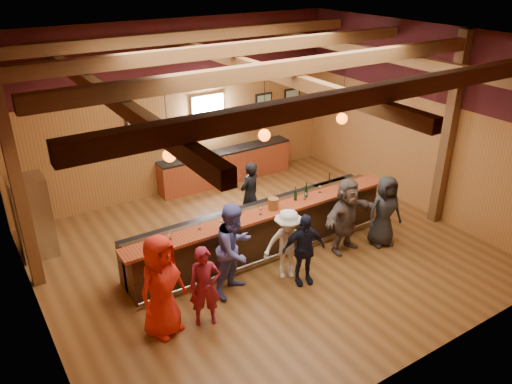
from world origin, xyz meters
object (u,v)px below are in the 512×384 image
customer_white (288,244)px  customer_dark (385,211)px  bar_counter (260,229)px  customer_denim (235,249)px  stainless_fridge (33,217)px  bottle_a (296,195)px  back_bar_cabinet (226,166)px  customer_orange (161,286)px  customer_redvest (205,287)px  customer_brown (347,216)px  customer_navy (304,249)px  ice_bucket (273,204)px  bartender (250,195)px

customer_white → customer_dark: size_ratio=0.92×
bar_counter → customer_denim: size_ratio=3.39×
customer_white → stainless_fridge: bearing=160.9°
stainless_fridge → bottle_a: bearing=-28.7°
back_bar_cabinet → customer_orange: customer_orange is taller
customer_redvest → customer_brown: size_ratio=0.89×
customer_white → customer_navy: customer_navy is taller
stainless_fridge → ice_bucket: stainless_fridge is taller
ice_bucket → bottle_a: (0.64, 0.09, 0.00)m
customer_redvest → customer_brown: customer_brown is taller
customer_white → ice_bucket: (0.22, 0.82, 0.48)m
back_bar_cabinet → bottle_a: size_ratio=12.65×
bar_counter → customer_navy: size_ratio=4.20×
ice_bucket → bottle_a: 0.64m
customer_white → ice_bucket: 0.98m
bar_counter → customer_denim: 1.61m
customer_dark → customer_orange: bearing=-166.0°
customer_redvest → bartender: bearing=66.5°
customer_redvest → ice_bucket: 2.56m
bar_counter → ice_bucket: bearing=-69.6°
customer_orange → customer_redvest: bearing=-35.3°
stainless_fridge → customer_brown: bearing=-31.3°
customer_denim → ice_bucket: 1.51m
bar_counter → customer_redvest: (-2.11, -1.49, 0.23)m
customer_redvest → bartender: (2.50, 2.54, 0.06)m
customer_white → bartender: size_ratio=0.93×
customer_orange → customer_denim: bearing=-9.5°
stainless_fridge → customer_brown: 6.63m
customer_brown → customer_white: bearing=177.6°
stainless_fridge → customer_redvest: stainless_fridge is taller
customer_orange → ice_bucket: size_ratio=7.73×
customer_orange → bartender: 3.99m
customer_denim → customer_brown: size_ratio=1.10×
back_bar_cabinet → stainless_fridge: stainless_fridge is taller
bar_counter → customer_redvest: customer_redvest is taller
customer_dark → bartender: 3.08m
customer_brown → bottle_a: (-0.80, 0.77, 0.39)m
customer_brown → bottle_a: customer_brown is taller
bar_counter → customer_white: bearing=-95.2°
customer_dark → bartender: bearing=144.9°
customer_white → bartender: (0.49, 2.19, 0.06)m
customer_brown → ice_bucket: bearing=147.3°
back_bar_cabinet → customer_white: (-1.29, -4.70, 0.27)m
bartender → ice_bucket: bartender is taller
back_bar_cabinet → customer_brown: 4.59m
back_bar_cabinet → customer_orange: size_ratio=2.14×
bar_counter → stainless_fridge: 4.81m
ice_bucket → bottle_a: size_ratio=0.77×
customer_navy → bottle_a: bearing=75.4°
bar_counter → customer_dark: size_ratio=3.87×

